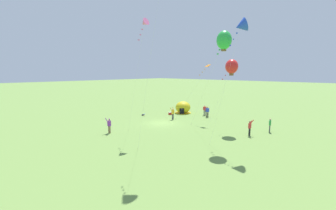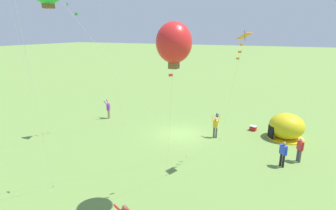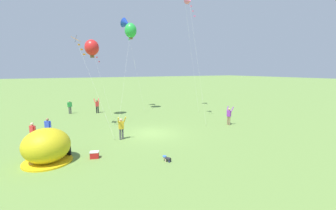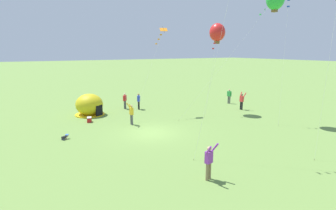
{
  "view_description": "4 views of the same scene",
  "coord_description": "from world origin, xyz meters",
  "px_view_note": "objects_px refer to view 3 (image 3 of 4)",
  "views": [
    {
      "loc": [
        22.35,
        22.22,
        7.38
      ],
      "look_at": [
        2.8,
        3.86,
        3.34
      ],
      "focal_mm": 24.0,
      "sensor_mm": 36.0,
      "label": 1
    },
    {
      "loc": [
        -7.76,
        19.29,
        8.4
      ],
      "look_at": [
        0.11,
        2.26,
        3.12
      ],
      "focal_mm": 28.0,
      "sensor_mm": 36.0,
      "label": 2
    },
    {
      "loc": [
        -7.73,
        -17.52,
        5.54
      ],
      "look_at": [
        3.06,
        2.79,
        1.91
      ],
      "focal_mm": 24.0,
      "sensor_mm": 36.0,
      "label": 3
    },
    {
      "loc": [
        17.4,
        -8.46,
        6.26
      ],
      "look_at": [
        0.05,
        1.45,
        2.05
      ],
      "focal_mm": 28.0,
      "sensor_mm": 36.0,
      "label": 4
    }
  ],
  "objects_px": {
    "cooler_box": "(94,155)",
    "kite_red": "(92,48)",
    "person_watching_sky": "(70,106)",
    "toddler_crawling": "(167,159)",
    "person_near_tent": "(48,127)",
    "kite_pink": "(189,1)",
    "kite_orange": "(78,44)",
    "popup_tent": "(47,146)",
    "person_center_field": "(33,133)",
    "person_flying_kite": "(229,115)",
    "person_arms_raised": "(121,127)",
    "person_far_back": "(97,105)",
    "kite_blue": "(126,23)",
    "kite_green": "(131,31)"
  },
  "relations": [
    {
      "from": "kite_pink",
      "to": "kite_blue",
      "type": "distance_m",
      "value": 10.07
    },
    {
      "from": "kite_pink",
      "to": "kite_red",
      "type": "relative_size",
      "value": 1.48
    },
    {
      "from": "person_arms_raised",
      "to": "kite_pink",
      "type": "relative_size",
      "value": 0.14
    },
    {
      "from": "popup_tent",
      "to": "kite_pink",
      "type": "height_order",
      "value": "kite_pink"
    },
    {
      "from": "person_watching_sky",
      "to": "toddler_crawling",
      "type": "bearing_deg",
      "value": -78.48
    },
    {
      "from": "person_flying_kite",
      "to": "kite_blue",
      "type": "distance_m",
      "value": 17.96
    },
    {
      "from": "kite_red",
      "to": "person_flying_kite",
      "type": "bearing_deg",
      "value": -40.71
    },
    {
      "from": "toddler_crawling",
      "to": "person_watching_sky",
      "type": "distance_m",
      "value": 19.46
    },
    {
      "from": "cooler_box",
      "to": "kite_red",
      "type": "distance_m",
      "value": 14.69
    },
    {
      "from": "person_arms_raised",
      "to": "kite_pink",
      "type": "xyz_separation_m",
      "value": [
        8.52,
        3.47,
        11.54
      ]
    },
    {
      "from": "kite_orange",
      "to": "kite_green",
      "type": "height_order",
      "value": "kite_green"
    },
    {
      "from": "person_flying_kite",
      "to": "person_far_back",
      "type": "height_order",
      "value": "same"
    },
    {
      "from": "kite_blue",
      "to": "kite_orange",
      "type": "relative_size",
      "value": 1.45
    },
    {
      "from": "person_near_tent",
      "to": "person_far_back",
      "type": "relative_size",
      "value": 0.91
    },
    {
      "from": "person_near_tent",
      "to": "kite_orange",
      "type": "distance_m",
      "value": 7.47
    },
    {
      "from": "person_center_field",
      "to": "kite_pink",
      "type": "xyz_separation_m",
      "value": [
        14.66,
        1.75,
        11.57
      ]
    },
    {
      "from": "toddler_crawling",
      "to": "kite_blue",
      "type": "bearing_deg",
      "value": 78.94
    },
    {
      "from": "cooler_box",
      "to": "kite_red",
      "type": "bearing_deg",
      "value": 79.53
    },
    {
      "from": "person_center_field",
      "to": "kite_green",
      "type": "bearing_deg",
      "value": 40.64
    },
    {
      "from": "person_far_back",
      "to": "person_center_field",
      "type": "height_order",
      "value": "person_far_back"
    },
    {
      "from": "person_watching_sky",
      "to": "person_far_back",
      "type": "distance_m",
      "value": 3.36
    },
    {
      "from": "person_flying_kite",
      "to": "kite_orange",
      "type": "relative_size",
      "value": 0.22
    },
    {
      "from": "person_center_field",
      "to": "kite_red",
      "type": "distance_m",
      "value": 11.85
    },
    {
      "from": "person_arms_raised",
      "to": "person_center_field",
      "type": "bearing_deg",
      "value": 164.35
    },
    {
      "from": "person_far_back",
      "to": "person_arms_raised",
      "type": "distance_m",
      "value": 12.36
    },
    {
      "from": "person_arms_raised",
      "to": "kite_pink",
      "type": "distance_m",
      "value": 14.76
    },
    {
      "from": "person_center_field",
      "to": "kite_red",
      "type": "height_order",
      "value": "kite_red"
    },
    {
      "from": "person_arms_raised",
      "to": "person_near_tent",
      "type": "bearing_deg",
      "value": 150.55
    },
    {
      "from": "kite_orange",
      "to": "kite_pink",
      "type": "bearing_deg",
      "value": -4.07
    },
    {
      "from": "person_flying_kite",
      "to": "kite_green",
      "type": "xyz_separation_m",
      "value": [
        -6.2,
        11.47,
        9.41
      ]
    },
    {
      "from": "person_far_back",
      "to": "kite_blue",
      "type": "xyz_separation_m",
      "value": [
        4.3,
        0.4,
        10.55
      ]
    },
    {
      "from": "popup_tent",
      "to": "person_arms_raised",
      "type": "bearing_deg",
      "value": 23.42
    },
    {
      "from": "person_near_tent",
      "to": "kite_red",
      "type": "distance_m",
      "value": 10.64
    },
    {
      "from": "toddler_crawling",
      "to": "person_far_back",
      "type": "distance_m",
      "value": 17.94
    },
    {
      "from": "person_flying_kite",
      "to": "kite_red",
      "type": "height_order",
      "value": "kite_red"
    },
    {
      "from": "person_watching_sky",
      "to": "person_arms_raised",
      "type": "xyz_separation_m",
      "value": [
        2.7,
        -13.5,
        0.03
      ]
    },
    {
      "from": "cooler_box",
      "to": "kite_orange",
      "type": "xyz_separation_m",
      "value": [
        0.27,
        7.18,
        7.54
      ]
    },
    {
      "from": "person_near_tent",
      "to": "kite_orange",
      "type": "relative_size",
      "value": 0.2
    },
    {
      "from": "kite_pink",
      "to": "person_center_field",
      "type": "bearing_deg",
      "value": -173.21
    },
    {
      "from": "cooler_box",
      "to": "kite_blue",
      "type": "distance_m",
      "value": 20.72
    },
    {
      "from": "person_near_tent",
      "to": "person_flying_kite",
      "type": "xyz_separation_m",
      "value": [
        16.12,
        -3.29,
        0.03
      ]
    },
    {
      "from": "person_arms_raised",
      "to": "person_far_back",
      "type": "bearing_deg",
      "value": 87.87
    },
    {
      "from": "popup_tent",
      "to": "person_flying_kite",
      "type": "bearing_deg",
      "value": 6.63
    },
    {
      "from": "cooler_box",
      "to": "person_near_tent",
      "type": "bearing_deg",
      "value": 113.39
    },
    {
      "from": "person_near_tent",
      "to": "kite_pink",
      "type": "bearing_deg",
      "value": 2.33
    },
    {
      "from": "kite_pink",
      "to": "kite_blue",
      "type": "height_order",
      "value": "kite_pink"
    },
    {
      "from": "kite_red",
      "to": "kite_orange",
      "type": "bearing_deg",
      "value": -111.4
    },
    {
      "from": "person_watching_sky",
      "to": "kite_pink",
      "type": "xyz_separation_m",
      "value": [
        11.22,
        -10.04,
        11.57
      ]
    },
    {
      "from": "kite_red",
      "to": "person_arms_raised",
      "type": "bearing_deg",
      "value": -87.86
    },
    {
      "from": "person_flying_kite",
      "to": "cooler_box",
      "type": "bearing_deg",
      "value": -169.33
    }
  ]
}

